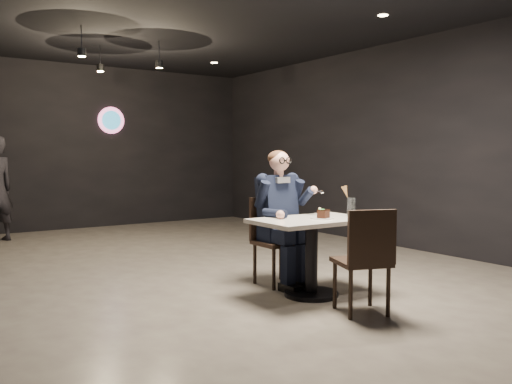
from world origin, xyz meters
TOP-DOWN VIEW (x-y plane):
  - floor at (0.00, 0.00)m, footprint 9.00×9.00m
  - wall_sign at (0.80, 4.47)m, footprint 0.50×0.06m
  - pendant_lights at (0.00, 2.00)m, footprint 1.40×1.20m
  - main_table at (0.64, -1.59)m, footprint 1.10×0.70m
  - chair_far at (0.64, -1.04)m, footprint 0.42×0.46m
  - chair_near at (0.64, -2.25)m, footprint 0.55×0.58m
  - seated_man at (0.64, -1.04)m, footprint 0.60×0.80m
  - dessert_plate at (0.71, -1.66)m, footprint 0.23×0.23m
  - cake_slice at (0.69, -1.69)m, footprint 0.13×0.11m
  - mint_leaf at (0.69, -1.68)m, footprint 0.07×0.04m
  - sundae_glass at (1.08, -1.67)m, footprint 0.08×0.08m
  - wafer_cone at (1.03, -1.63)m, footprint 0.07×0.07m

SIDE VIEW (x-z plane):
  - floor at x=0.00m, z-range 0.00..0.00m
  - main_table at x=0.64m, z-range 0.00..0.75m
  - chair_far at x=0.64m, z-range 0.00..0.92m
  - chair_near at x=0.64m, z-range 0.00..0.92m
  - seated_man at x=0.64m, z-range 0.00..1.44m
  - dessert_plate at x=0.71m, z-range 0.75..0.76m
  - cake_slice at x=0.69m, z-range 0.76..0.84m
  - mint_leaf at x=0.69m, z-range 0.84..0.85m
  - sundae_glass at x=1.08m, z-range 0.75..0.94m
  - wafer_cone at x=1.03m, z-range 0.93..1.05m
  - wall_sign at x=0.80m, z-range 1.75..2.25m
  - pendant_lights at x=0.00m, z-range 2.70..3.06m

